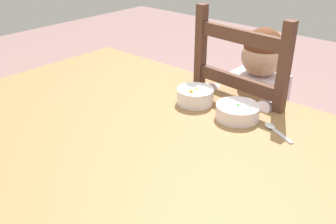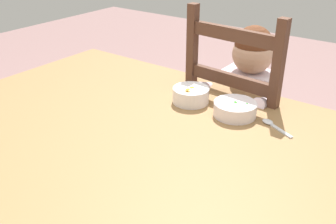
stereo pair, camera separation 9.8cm
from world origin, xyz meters
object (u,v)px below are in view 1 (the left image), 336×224
object	(u,v)px
child_figure	(254,105)
bowl_of_carrots	(195,95)
dining_table	(140,150)
bowl_of_peas	(238,111)
spoon	(274,129)
dining_chair	(249,135)

from	to	relation	value
child_figure	bowl_of_carrots	xyz separation A→B (m)	(-0.09, -0.29, 0.12)
dining_table	child_figure	distance (m)	0.59
bowl_of_peas	spoon	xyz separation A→B (m)	(0.14, 0.01, -0.02)
bowl_of_peas	spoon	bearing A→B (deg)	2.77
bowl_of_peas	spoon	world-z (taller)	bowl_of_peas
dining_table	spoon	world-z (taller)	spoon
dining_table	child_figure	world-z (taller)	child_figure
bowl_of_peas	bowl_of_carrots	size ratio (longest dim) A/B	1.10
dining_chair	bowl_of_peas	xyz separation A→B (m)	(0.10, -0.29, 0.26)
child_figure	dining_chair	bearing A→B (deg)	163.59
dining_chair	bowl_of_carrots	world-z (taller)	dining_chair
dining_chair	child_figure	xyz separation A→B (m)	(0.00, -0.00, 0.15)
child_figure	bowl_of_peas	xyz separation A→B (m)	(0.09, -0.29, 0.11)
dining_chair	child_figure	size ratio (longest dim) A/B	1.09
dining_table	bowl_of_peas	world-z (taller)	bowl_of_peas
dining_chair	child_figure	world-z (taller)	dining_chair
dining_table	dining_chair	world-z (taller)	dining_chair
dining_chair	child_figure	distance (m)	0.15
dining_chair	bowl_of_peas	world-z (taller)	dining_chair
dining_table	child_figure	bearing A→B (deg)	79.52
dining_chair	spoon	xyz separation A→B (m)	(0.23, -0.29, 0.24)
bowl_of_carrots	bowl_of_peas	bearing A→B (deg)	0.04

